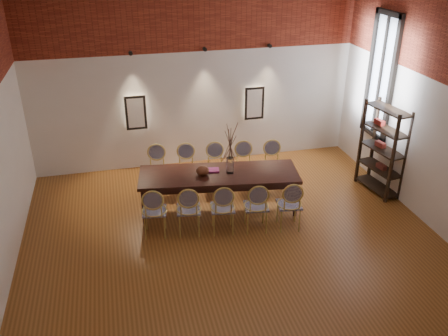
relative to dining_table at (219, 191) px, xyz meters
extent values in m
cube|color=brown|center=(0.00, -1.35, -0.39)|extent=(7.00, 7.00, 0.02)
cube|color=silver|center=(0.00, 2.20, 1.62)|extent=(7.00, 0.10, 4.00)
cube|color=silver|center=(0.00, -4.90, 1.62)|extent=(7.00, 0.10, 4.00)
cube|color=maroon|center=(0.00, 2.13, 2.88)|extent=(7.00, 0.02, 1.50)
cube|color=maroon|center=(0.00, -4.83, 2.88)|extent=(7.00, 0.02, 1.50)
cube|color=#FFEAC6|center=(-1.30, 2.10, 0.93)|extent=(0.36, 0.06, 0.66)
cube|color=#FFEAC6|center=(1.30, 2.10, 0.93)|extent=(0.36, 0.06, 0.66)
cylinder|color=black|center=(-1.30, 2.07, 2.17)|extent=(0.08, 0.10, 0.08)
cylinder|color=black|center=(0.20, 2.07, 2.17)|extent=(0.08, 0.10, 0.08)
cylinder|color=black|center=(1.60, 2.07, 2.17)|extent=(0.08, 0.10, 0.08)
cube|color=silver|center=(3.46, 0.65, 1.77)|extent=(0.02, 0.78, 2.38)
cube|color=black|center=(3.44, 0.65, 1.77)|extent=(0.08, 0.90, 2.50)
cube|color=black|center=(3.44, 0.65, 1.77)|extent=(0.06, 0.06, 2.40)
cube|color=#361610|center=(0.00, 0.00, 0.00)|extent=(3.01, 1.34, 0.75)
cylinder|color=silver|center=(0.20, -0.03, 0.53)|extent=(0.14, 0.14, 0.30)
ellipsoid|color=#592915|center=(-0.30, -0.01, 0.46)|extent=(0.24, 0.24, 0.18)
cube|color=#9C266E|center=(-0.10, 0.12, 0.39)|extent=(0.28, 0.22, 0.03)
camera|label=1|loc=(-1.73, -7.51, 4.32)|focal=38.00mm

